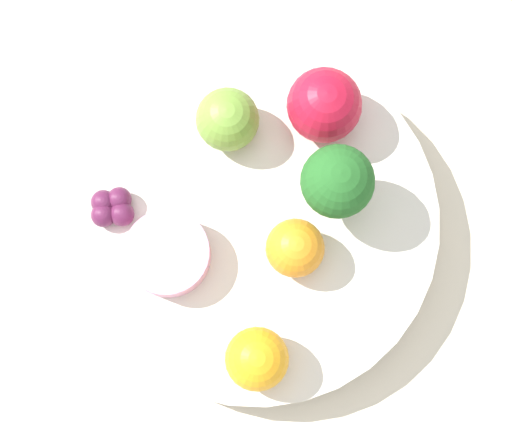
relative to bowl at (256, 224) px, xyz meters
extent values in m
plane|color=gray|center=(0.00, 0.00, -0.04)|extent=(6.00, 6.00, 0.00)
cube|color=beige|center=(0.00, 0.00, -0.03)|extent=(1.20, 1.20, 0.02)
cylinder|color=silver|center=(0.00, 0.00, 0.00)|extent=(0.26, 0.26, 0.04)
cylinder|color=#99C17A|center=(0.05, -0.03, 0.03)|extent=(0.02, 0.02, 0.03)
sphere|color=#236023|center=(0.05, -0.03, 0.06)|extent=(0.05, 0.05, 0.05)
sphere|color=olive|center=(0.04, 0.06, 0.04)|extent=(0.04, 0.04, 0.04)
sphere|color=#B7142D|center=(0.09, 0.02, 0.04)|extent=(0.05, 0.05, 0.05)
sphere|color=orange|center=(-0.07, -0.07, 0.04)|extent=(0.04, 0.04, 0.04)
sphere|color=orange|center=(0.00, -0.04, 0.04)|extent=(0.04, 0.04, 0.04)
sphere|color=#5B1E42|center=(-0.05, 0.08, 0.03)|extent=(0.02, 0.02, 0.02)
sphere|color=#5B1E42|center=(-0.06, 0.09, 0.03)|extent=(0.02, 0.02, 0.02)
sphere|color=#5B1E42|center=(-0.07, 0.08, 0.03)|extent=(0.02, 0.02, 0.02)
sphere|color=#5B1E42|center=(-0.06, 0.07, 0.03)|extent=(0.02, 0.02, 0.02)
cylinder|color=#EA9EC6|center=(-0.06, 0.03, 0.03)|extent=(0.06, 0.06, 0.02)
camera|label=1|loc=(-0.08, -0.07, 0.61)|focal=60.00mm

